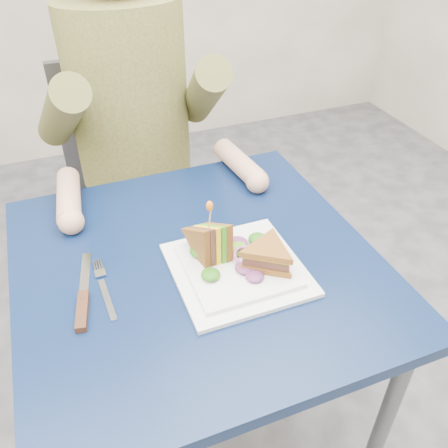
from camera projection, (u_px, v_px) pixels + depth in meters
name	position (u px, v px, depth m)	size (l,w,h in m)	color
ground	(205.00, 439.00, 1.45)	(4.00, 4.00, 0.00)	#4B4B4E
table	(198.00, 287.00, 1.05)	(0.75, 0.75, 0.73)	black
chair	(135.00, 178.00, 1.63)	(0.42, 0.40, 0.93)	#47474C
diner	(128.00, 83.00, 1.32)	(0.54, 0.59, 0.74)	brown
plate	(237.00, 268.00, 0.97)	(0.26, 0.26, 0.02)	white
sandwich_flat	(268.00, 256.00, 0.95)	(0.17, 0.17, 0.05)	brown
sandwich_upright	(210.00, 243.00, 0.97)	(0.09, 0.14, 0.14)	brown
fork	(105.00, 290.00, 0.93)	(0.02, 0.18, 0.01)	silver
knife	(83.00, 303.00, 0.90)	(0.06, 0.22, 0.02)	silver
toothpick	(210.00, 218.00, 0.93)	(0.00, 0.00, 0.06)	tan
toothpick_frill	(210.00, 206.00, 0.91)	(0.01, 0.01, 0.02)	orange
lettuce_spill	(238.00, 257.00, 0.97)	(0.15, 0.13, 0.02)	#337A14
onion_ring	(243.00, 255.00, 0.97)	(0.04, 0.04, 0.01)	#9E4C7A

